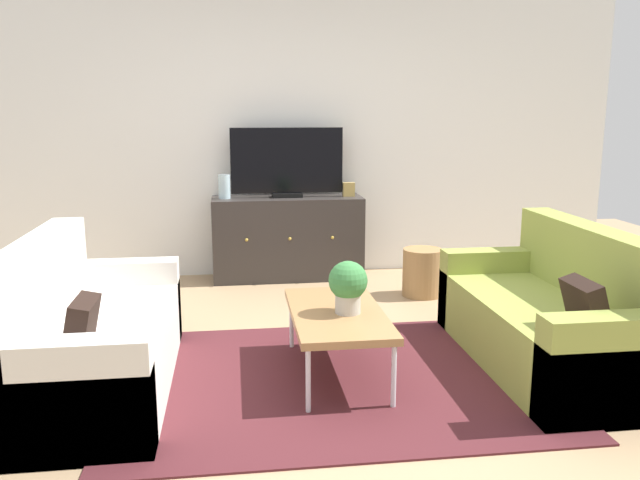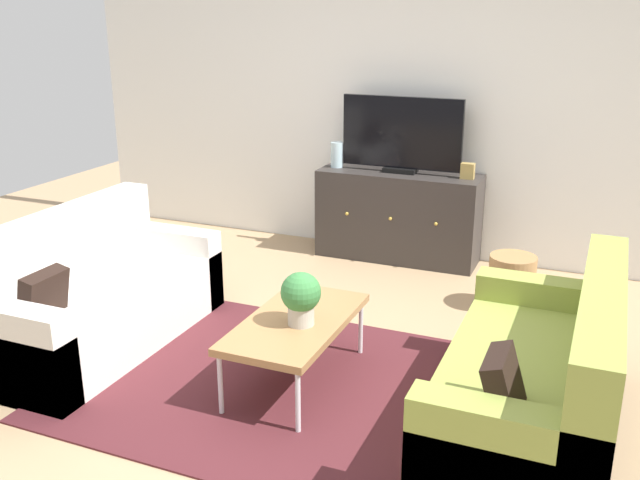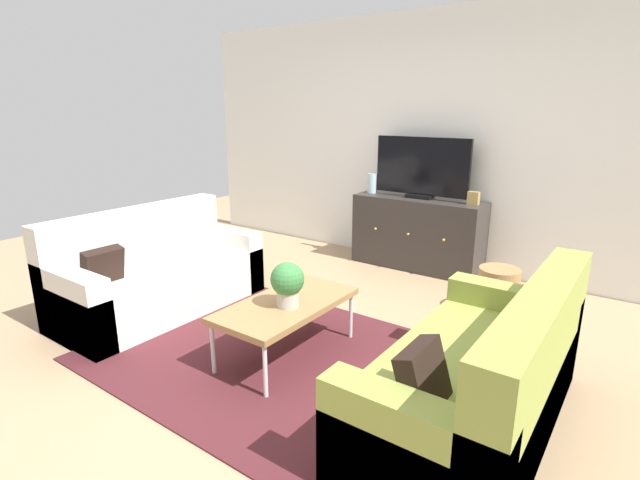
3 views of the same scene
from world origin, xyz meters
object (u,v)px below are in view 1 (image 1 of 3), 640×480
(couch_right_side, at_px, (558,321))
(coffee_table, at_px, (337,316))
(couch_left_side, at_px, (80,343))
(flat_screen_tv, at_px, (287,163))
(wicker_basket, at_px, (422,272))
(tv_console, at_px, (288,238))
(potted_plant, at_px, (348,284))
(glass_vase, at_px, (224,187))
(mantel_clock, at_px, (349,189))

(couch_right_side, height_order, coffee_table, couch_right_side)
(coffee_table, bearing_deg, couch_left_side, -179.03)
(flat_screen_tv, distance_m, wicker_basket, 1.61)
(coffee_table, distance_m, tv_console, 2.35)
(potted_plant, xyz_separation_m, tv_console, (-0.15, 2.40, -0.19))
(couch_right_side, xyz_separation_m, coffee_table, (-1.39, 0.03, 0.09))
(couch_left_side, bearing_deg, tv_console, 59.78)
(tv_console, bearing_deg, glass_vase, 180.00)
(couch_left_side, relative_size, potted_plant, 5.52)
(couch_right_side, relative_size, tv_console, 1.23)
(flat_screen_tv, bearing_deg, mantel_clock, -1.97)
(potted_plant, xyz_separation_m, glass_vase, (-0.73, 2.40, 0.30))
(tv_console, xyz_separation_m, mantel_clock, (0.58, 0.00, 0.45))
(couch_right_side, height_order, glass_vase, glass_vase)
(coffee_table, relative_size, wicker_basket, 2.55)
(coffee_table, xyz_separation_m, mantel_clock, (0.49, 2.35, 0.46))
(coffee_table, bearing_deg, potted_plant, -41.59)
(potted_plant, xyz_separation_m, wicker_basket, (0.95, 1.65, -0.38))
(potted_plant, bearing_deg, mantel_clock, 79.80)
(glass_vase, relative_size, mantel_clock, 1.71)
(glass_vase, height_order, wicker_basket, glass_vase)
(couch_right_side, bearing_deg, couch_left_side, 180.00)
(couch_right_side, bearing_deg, wicker_basket, 103.56)
(potted_plant, relative_size, flat_screen_tv, 0.30)
(couch_right_side, bearing_deg, glass_vase, 131.06)
(tv_console, xyz_separation_m, flat_screen_tv, (0.00, 0.02, 0.71))
(coffee_table, xyz_separation_m, tv_console, (-0.09, 2.35, 0.01))
(couch_left_side, relative_size, flat_screen_tv, 1.65)
(coffee_table, distance_m, mantel_clock, 2.44)
(glass_vase, bearing_deg, mantel_clock, 0.00)
(coffee_table, height_order, wicker_basket, wicker_basket)
(couch_right_side, distance_m, tv_console, 2.80)
(couch_right_side, distance_m, wicker_basket, 1.67)
(couch_left_side, height_order, couch_right_side, same)
(couch_right_side, xyz_separation_m, glass_vase, (-2.07, 2.37, 0.60))
(mantel_clock, bearing_deg, couch_left_side, -129.59)
(potted_plant, distance_m, wicker_basket, 1.94)
(glass_vase, xyz_separation_m, wicker_basket, (1.68, -0.75, -0.68))
(glass_vase, bearing_deg, tv_console, -0.00)
(tv_console, height_order, flat_screen_tv, flat_screen_tv)
(couch_left_side, relative_size, glass_vase, 7.75)
(mantel_clock, bearing_deg, flat_screen_tv, 178.03)
(glass_vase, distance_m, wicker_basket, 1.96)
(couch_right_side, bearing_deg, mantel_clock, 110.91)
(flat_screen_tv, distance_m, mantel_clock, 0.64)
(glass_vase, bearing_deg, couch_right_side, -48.94)
(mantel_clock, xyz_separation_m, wicker_basket, (0.52, -0.75, -0.63))
(potted_plant, distance_m, flat_screen_tv, 2.48)
(glass_vase, bearing_deg, coffee_table, -74.00)
(coffee_table, xyz_separation_m, glass_vase, (-0.67, 2.35, 0.51))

